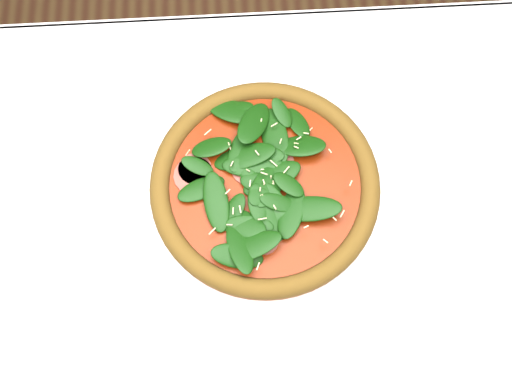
{
  "coord_description": "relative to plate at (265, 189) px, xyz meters",
  "views": [
    {
      "loc": [
        0.03,
        -0.21,
        1.55
      ],
      "look_at": [
        0.05,
        0.07,
        0.77
      ],
      "focal_mm": 40.0,
      "sensor_mm": 36.0,
      "label": 1
    }
  ],
  "objects": [
    {
      "name": "plate",
      "position": [
        0.0,
        0.0,
        0.0
      ],
      "size": [
        0.39,
        0.39,
        0.02
      ],
      "color": "white",
      "rests_on": "dining_table"
    },
    {
      "name": "dining_table",
      "position": [
        -0.06,
        -0.08,
        -0.11
      ],
      "size": [
        1.21,
        0.81,
        0.75
      ],
      "color": "white",
      "rests_on": "ground"
    },
    {
      "name": "saucer_far",
      "position": [
        0.37,
        0.11,
        -0.0
      ],
      "size": [
        0.16,
        0.16,
        0.01
      ],
      "color": "white",
      "rests_on": "dining_table"
    },
    {
      "name": "ground",
      "position": [
        -0.06,
        -0.08,
        -0.76
      ],
      "size": [
        6.0,
        6.0,
        0.0
      ],
      "primitive_type": "plane",
      "color": "brown",
      "rests_on": "ground"
    },
    {
      "name": "pizza",
      "position": [
        0.0,
        0.0,
        0.02
      ],
      "size": [
        0.36,
        0.36,
        0.04
      ],
      "rotation": [
        0.0,
        0.0,
        0.08
      ],
      "color": "#9C5325",
      "rests_on": "plate"
    }
  ]
}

